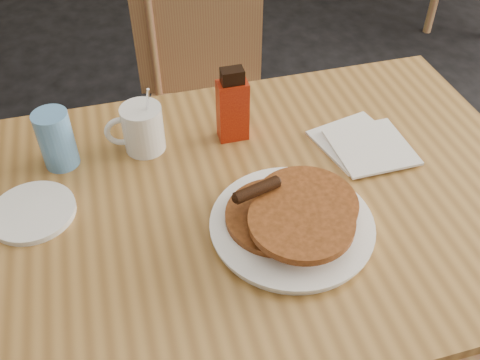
% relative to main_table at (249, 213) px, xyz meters
% --- Properties ---
extents(main_table, '(1.29, 0.91, 0.75)m').
position_rel_main_table_xyz_m(main_table, '(0.00, 0.00, 0.00)').
color(main_table, '#9F7138').
rests_on(main_table, floor).
extents(chair_main_far, '(0.48, 0.48, 0.90)m').
position_rel_main_table_xyz_m(chair_main_far, '(0.03, 0.74, -0.17)').
color(chair_main_far, '#9D784A').
rests_on(chair_main_far, floor).
extents(pancake_plate, '(0.30, 0.30, 0.09)m').
position_rel_main_table_xyz_m(pancake_plate, '(0.06, -0.09, 0.07)').
color(pancake_plate, white).
rests_on(pancake_plate, main_table).
extents(coffee_mug, '(0.12, 0.09, 0.16)m').
position_rel_main_table_xyz_m(coffee_mug, '(-0.19, 0.20, 0.10)').
color(coffee_mug, white).
rests_on(coffee_mug, main_table).
extents(syrup_bottle, '(0.07, 0.04, 0.17)m').
position_rel_main_table_xyz_m(syrup_bottle, '(0.01, 0.20, 0.12)').
color(syrup_bottle, maroon).
rests_on(syrup_bottle, main_table).
extents(napkin_stack, '(0.21, 0.22, 0.01)m').
position_rel_main_table_xyz_m(napkin_stack, '(0.28, 0.10, 0.05)').
color(napkin_stack, silver).
rests_on(napkin_stack, main_table).
extents(blue_tumbler, '(0.08, 0.08, 0.13)m').
position_rel_main_table_xyz_m(blue_tumbler, '(-0.36, 0.19, 0.10)').
color(blue_tumbler, '#568EC9').
rests_on(blue_tumbler, main_table).
extents(side_saucer, '(0.20, 0.20, 0.01)m').
position_rel_main_table_xyz_m(side_saucer, '(-0.41, 0.05, 0.05)').
color(side_saucer, white).
rests_on(side_saucer, main_table).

